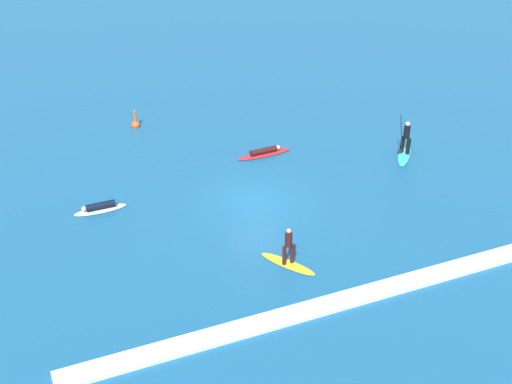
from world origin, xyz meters
TOP-DOWN VIEW (x-y plane):
  - ground_plane at (0.00, 0.00)m, footprint 120.00×120.00m
  - surfer_on_teal_board at (9.48, 1.49)m, footprint 2.53×2.94m
  - surfer_on_red_board at (2.38, 4.41)m, footprint 3.16×0.80m
  - surfer_on_white_board at (-7.15, 2.06)m, footprint 2.49×0.69m
  - surfer_on_yellow_board at (-0.83, -5.38)m, footprint 1.86×2.57m
  - marker_buoy at (-3.16, 10.81)m, footprint 0.49×0.49m
  - wave_crest at (0.00, -8.46)m, footprint 21.92×0.90m

SIDE VIEW (x-z plane):
  - ground_plane at x=0.00m, z-range 0.00..0.00m
  - wave_crest at x=0.00m, z-range 0.00..0.18m
  - surfer_on_red_board at x=2.38m, z-range -0.06..0.35m
  - surfer_on_white_board at x=-7.15m, z-range -0.05..0.38m
  - marker_buoy at x=-3.16m, z-range -0.39..0.77m
  - surfer_on_teal_board at x=9.48m, z-range -0.67..1.66m
  - surfer_on_yellow_board at x=-0.83m, z-range -0.38..1.41m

